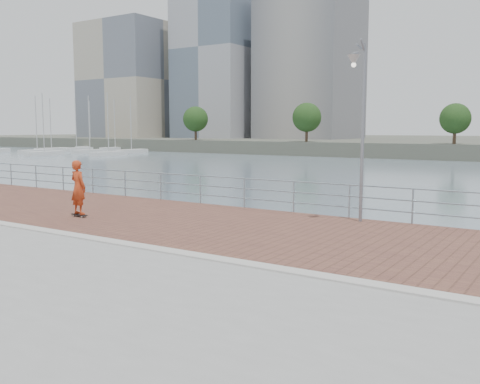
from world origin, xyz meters
The scene contains 9 objects.
water centered at (0.00, 0.00, -2.00)m, with size 400.00×400.00×0.00m, color slate.
brick_lane centered at (0.00, 3.60, 0.01)m, with size 40.00×6.80×0.02m, color brown.
curb centered at (0.00, 0.00, 0.03)m, with size 40.00×0.40×0.06m, color #B7B5AD.
guardrail centered at (0.00, 7.00, 0.69)m, with size 39.06×0.06×1.13m.
street_lamp centered at (1.60, 6.11, 3.80)m, with size 0.39×1.13×5.35m.
skateboard centered at (-6.54, 2.22, 0.08)m, with size 0.70×0.24×0.08m.
skateboarder centered at (-6.54, 2.22, 1.00)m, with size 0.65×0.43×1.79m, color #B73918.
shoreline_trees centered at (-12.27, 77.00, 4.57)m, with size 109.96×5.17×6.90m.
marina centered at (-80.69, 63.22, -1.49)m, with size 32.56×31.19×11.20m.
Camera 1 is at (7.55, -9.51, 2.95)m, focal length 40.00 mm.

